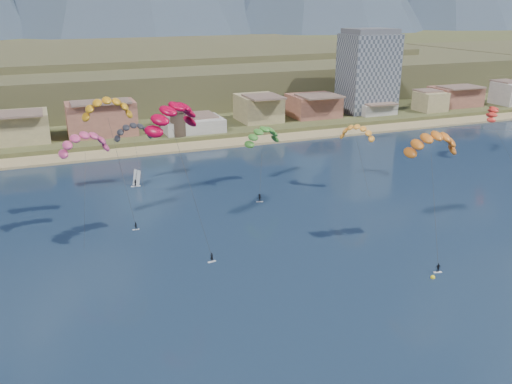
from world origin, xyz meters
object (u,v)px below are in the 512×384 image
watchtower (178,123)px  kitesurfer_yellow (107,105)px  apartment_tower (368,71)px  kitesurfer_green (262,133)px  kitesurfer_orange (433,140)px  windsurfer (136,181)px  kitesurfer_red (172,112)px  buoy (433,277)px

watchtower → kitesurfer_yellow: bearing=-115.1°
apartment_tower → kitesurfer_green: (-70.88, -64.33, -4.85)m
apartment_tower → kitesurfer_orange: size_ratio=1.34×
kitesurfer_green → windsurfer: (-29.98, 9.52, -11.65)m
kitesurfer_red → windsurfer: 43.59m
kitesurfer_yellow → windsurfer: kitesurfer_yellow is taller
kitesurfer_red → watchtower: bearing=76.2°
watchtower → windsurfer: size_ratio=2.07×
kitesurfer_yellow → buoy: kitesurfer_yellow is taller
kitesurfer_red → kitesurfer_orange: (43.72, -15.87, -5.22)m
kitesurfer_red → kitesurfer_green: kitesurfer_red is taller
kitesurfer_orange → kitesurfer_green: size_ratio=1.33×
apartment_tower → buoy: bearing=-117.7°
kitesurfer_yellow → buoy: size_ratio=35.34×
kitesurfer_orange → kitesurfer_green: 46.15m
kitesurfer_yellow → watchtower: bearing=64.9°
watchtower → buoy: (16.98, -106.21, -6.24)m
kitesurfer_red → buoy: kitesurfer_red is taller
kitesurfer_red → kitesurfer_green: size_ratio=1.58×
apartment_tower → kitesurfer_green: bearing=-137.8°
windsurfer → buoy: windsurfer is taller
kitesurfer_red → kitesurfer_yellow: 19.66m
kitesurfer_orange → buoy: 24.87m
apartment_tower → kitesurfer_green: 95.85m
watchtower → kitesurfer_yellow: (-28.07, -59.95, 17.58)m
kitesurfer_orange → watchtower: bearing=104.9°
apartment_tower → windsurfer: 115.98m
apartment_tower → kitesurfer_red: (-98.94, -91.32, 7.23)m
kitesurfer_orange → buoy: bearing=-120.9°
kitesurfer_green → buoy: kitesurfer_green is taller
apartment_tower → buoy: size_ratio=42.55×
kitesurfer_red → kitesurfer_orange: 46.80m
kitesurfer_green → apartment_tower: bearing=42.2°
kitesurfer_orange → windsurfer: kitesurfer_orange is taller
watchtower → buoy: size_ratio=11.44×
kitesurfer_red → kitesurfer_yellow: size_ratio=1.06×
windsurfer → kitesurfer_yellow: bearing=-110.6°
kitesurfer_red → kitesurfer_green: (28.06, 26.99, -12.08)m
windsurfer → kitesurfer_green: bearing=-17.6°
apartment_tower → buoy: 136.87m
windsurfer → watchtower: bearing=62.9°
kitesurfer_orange → kitesurfer_green: (-15.66, 42.86, -6.86)m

